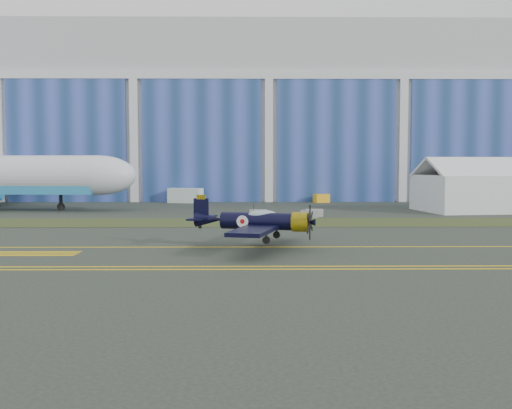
{
  "coord_description": "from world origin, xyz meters",
  "views": [
    {
      "loc": [
        -3.29,
        -48.94,
        6.07
      ],
      "look_at": [
        -2.67,
        3.15,
        2.62
      ],
      "focal_mm": 42.0,
      "sensor_mm": 36.0,
      "label": 1
    }
  ],
  "objects_px": {
    "warbird": "(257,221)",
    "shipping_container": "(185,196)",
    "tent": "(481,184)",
    "tug": "(321,198)"
  },
  "relations": [
    {
      "from": "warbird",
      "to": "shipping_container",
      "type": "height_order",
      "value": "warbird"
    },
    {
      "from": "warbird",
      "to": "tent",
      "type": "relative_size",
      "value": 0.87
    },
    {
      "from": "warbird",
      "to": "tent",
      "type": "height_order",
      "value": "tent"
    },
    {
      "from": "warbird",
      "to": "shipping_container",
      "type": "distance_m",
      "value": 53.91
    },
    {
      "from": "tent",
      "to": "shipping_container",
      "type": "distance_m",
      "value": 44.48
    },
    {
      "from": "shipping_container",
      "to": "warbird",
      "type": "bearing_deg",
      "value": -61.4
    },
    {
      "from": "tent",
      "to": "tug",
      "type": "distance_m",
      "value": 26.41
    },
    {
      "from": "warbird",
      "to": "tent",
      "type": "bearing_deg",
      "value": 64.68
    },
    {
      "from": "shipping_container",
      "to": "tug",
      "type": "height_order",
      "value": "shipping_container"
    },
    {
      "from": "tent",
      "to": "shipping_container",
      "type": "relative_size",
      "value": 3.07
    }
  ]
}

